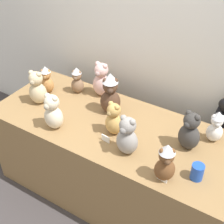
% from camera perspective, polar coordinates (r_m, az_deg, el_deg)
% --- Properties ---
extents(ground_plane, '(10.00, 10.00, 0.00)m').
position_cam_1_polar(ground_plane, '(2.81, -2.80, -17.25)').
color(ground_plane, '#3D3838').
extents(wall_back, '(7.00, 0.08, 2.60)m').
position_cam_1_polar(wall_back, '(2.62, 7.71, 14.77)').
color(wall_back, white).
rests_on(wall_back, ground_plane).
extents(display_table, '(1.93, 0.80, 0.76)m').
position_cam_1_polar(display_table, '(2.65, 0.00, -8.69)').
color(display_table, olive).
rests_on(display_table, ground_plane).
extents(teddy_bear_caramel, '(0.14, 0.14, 0.25)m').
position_cam_1_polar(teddy_bear_caramel, '(2.76, -11.85, 5.79)').
color(teddy_bear_caramel, '#B27A42').
rests_on(teddy_bear_caramel, display_table).
extents(teddy_bear_ash, '(0.17, 0.14, 0.30)m').
position_cam_1_polar(teddy_bear_ash, '(2.08, 2.79, -4.48)').
color(teddy_bear_ash, gray).
rests_on(teddy_bear_ash, display_table).
extents(teddy_bear_cream, '(0.16, 0.14, 0.29)m').
position_cam_1_polar(teddy_bear_cream, '(2.32, -10.76, -0.14)').
color(teddy_bear_cream, beige).
rests_on(teddy_bear_cream, display_table).
extents(teddy_bear_mocha, '(0.13, 0.12, 0.24)m').
position_cam_1_polar(teddy_bear_mocha, '(2.71, -6.38, 5.74)').
color(teddy_bear_mocha, '#7F6047').
rests_on(teddy_bear_mocha, display_table).
extents(teddy_bear_blush, '(0.16, 0.14, 0.31)m').
position_cam_1_polar(teddy_bear_blush, '(2.65, -1.93, 5.83)').
color(teddy_bear_blush, beige).
rests_on(teddy_bear_blush, display_table).
extents(teddy_bear_chestnut, '(0.17, 0.16, 0.29)m').
position_cam_1_polar(teddy_bear_chestnut, '(1.93, 9.76, -9.12)').
color(teddy_bear_chestnut, brown).
rests_on(teddy_bear_chestnut, display_table).
extents(teddy_bear_charcoal, '(0.19, 0.17, 0.30)m').
position_cam_1_polar(teddy_bear_charcoal, '(2.18, 14.00, -3.50)').
color(teddy_bear_charcoal, '#383533').
rests_on(teddy_bear_charcoal, display_table).
extents(teddy_bear_snow, '(0.14, 0.13, 0.25)m').
position_cam_1_polar(teddy_bear_snow, '(2.29, 18.41, -2.56)').
color(teddy_bear_snow, white).
rests_on(teddy_bear_snow, display_table).
extents(teddy_bear_cocoa, '(0.21, 0.20, 0.35)m').
position_cam_1_polar(teddy_bear_cocoa, '(2.42, -0.31, 3.34)').
color(teddy_bear_cocoa, '#4C3323').
rests_on(teddy_bear_cocoa, display_table).
extents(teddy_bear_sand, '(0.17, 0.15, 0.30)m').
position_cam_1_polar(teddy_bear_sand, '(2.62, -13.48, 4.21)').
color(teddy_bear_sand, '#CCB78E').
rests_on(teddy_bear_sand, display_table).
extents(teddy_bear_honey, '(0.16, 0.15, 0.27)m').
position_cam_1_polar(teddy_bear_honey, '(2.24, 0.33, -1.36)').
color(teddy_bear_honey, tan).
rests_on(teddy_bear_honey, display_table).
extents(party_cup_blue, '(0.08, 0.08, 0.11)m').
position_cam_1_polar(party_cup_blue, '(2.04, 15.30, -10.49)').
color(party_cup_blue, blue).
rests_on(party_cup_blue, display_table).
extents(name_card_front_left, '(0.07, 0.02, 0.05)m').
position_cam_1_polar(name_card_front_left, '(2.00, 9.15, -11.80)').
color(name_card_front_left, white).
rests_on(name_card_front_left, display_table).
extents(name_card_front_middle, '(0.07, 0.02, 0.05)m').
position_cam_1_polar(name_card_front_middle, '(2.23, -1.18, -4.88)').
color(name_card_front_middle, white).
rests_on(name_card_front_middle, display_table).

